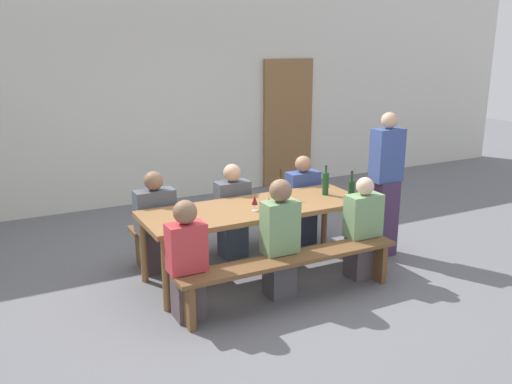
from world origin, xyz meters
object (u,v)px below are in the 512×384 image
Objects in this scene: seated_guest_near_2 at (363,231)px; seated_guest_far_1 at (233,213)px; wine_glass_0 at (268,199)px; seated_guest_far_2 at (302,203)px; wine_bottle_2 at (281,187)px; bench_far at (228,222)px; seated_guest_near_0 at (187,262)px; wooden_door at (288,123)px; seated_guest_near_1 at (280,241)px; bench_near at (291,265)px; wine_bottle_0 at (351,191)px; standing_host at (385,187)px; wine_glass_1 at (255,201)px; wine_bottle_1 at (326,183)px; tasting_table at (256,213)px; seated_guest_far_0 at (156,225)px.

seated_guest_far_1 is at bearing 40.11° from seated_guest_near_2.
wine_glass_0 is 1.24m from seated_guest_far_2.
wine_bottle_2 is 0.98m from seated_guest_near_2.
wine_bottle_2 is 0.30× the size of seated_guest_far_2.
seated_guest_near_0 reaches higher than bench_far.
wooden_door reaches higher than seated_guest_near_1.
seated_guest_far_1 reaches higher than bench_far.
bench_near is at bearing -90.00° from bench_far.
bench_far is 6.73× the size of wine_bottle_0.
wine_bottle_0 reaches higher than bench_far.
standing_host reaches higher than seated_guest_far_2.
wine_bottle_0 is (0.95, 0.38, 0.51)m from bench_near.
bench_far is 1.29m from seated_guest_near_1.
bench_near is at bearing -113.42° from wine_bottle_2.
wooden_door is at bearing 56.60° from wine_glass_0.
wooden_door is 3.46m from wine_bottle_2.
seated_guest_near_1 is at bearing -100.10° from wine_glass_0.
wine_bottle_2 is (0.37, -0.57, 0.51)m from bench_far.
bench_near is 1.43m from bench_far.
seated_guest_near_2 reaches higher than wine_glass_1.
bench_near is 1.94× the size of seated_guest_near_1.
bench_far is 2.09× the size of seated_guest_far_2.
wooden_door is 4.86m from seated_guest_near_0.
wine_bottle_0 is 0.62m from standing_host.
wine_bottle_2 reaches higher than bench_near.
bench_far is at bearing 142.02° from wine_bottle_1.
bench_near is at bearing -81.22° from wine_glass_1.
wine_bottle_0 is 0.31× the size of seated_guest_near_0.
wine_bottle_2 is at bearing -121.88° from wooden_door.
seated_guest_far_2 is (1.89, 1.13, -0.02)m from seated_guest_near_0.
tasting_table is 2.16× the size of seated_guest_far_0.
seated_guest_near_0 reaches higher than wine_bottle_1.
bench_near is 2.10× the size of seated_guest_far_1.
wine_bottle_0 is at bearing 15.39° from standing_host.
wine_bottle_1 is 0.30× the size of seated_guest_near_0.
standing_host is (1.55, -0.73, 0.29)m from seated_guest_far_1.
seated_guest_near_2 is (0.98, 0.00, -0.06)m from seated_guest_near_1.
bench_far is 14.27× the size of wine_glass_1.
tasting_table is 0.58m from seated_guest_near_1.
wine_bottle_0 is 0.31× the size of seated_guest_near_2.
seated_guest_far_1 is (-0.95, 1.13, 0.01)m from seated_guest_near_2.
wooden_door is at bearing -31.51° from seated_guest_near_1.
wine_bottle_2 is 0.29× the size of seated_guest_far_0.
wine_glass_0 is 0.17× the size of seated_guest_near_2.
seated_guest_near_1 is at bearing -90.00° from seated_guest_near_0.
bench_near is at bearing -90.00° from tasting_table.
wine_glass_0 is (-0.93, 0.12, 0.00)m from wine_bottle_0.
wine_glass_1 is at bearing -95.90° from bench_far.
seated_guest_near_1 is 1.42m from seated_guest_far_0.
wine_glass_1 reaches higher than bench_far.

